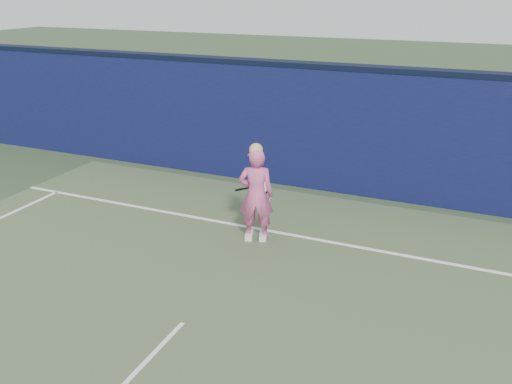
% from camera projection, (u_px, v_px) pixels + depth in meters
% --- Properties ---
extents(ground, '(80.00, 80.00, 0.00)m').
position_uv_depth(ground, '(137.00, 372.00, 6.06)').
color(ground, '#2F4027').
rests_on(ground, ground).
extents(backstop_wall, '(24.00, 0.40, 2.50)m').
position_uv_depth(backstop_wall, '(316.00, 129.00, 11.18)').
color(backstop_wall, '#0D0F3B').
rests_on(backstop_wall, ground).
extents(wall_cap, '(24.00, 0.42, 0.10)m').
position_uv_depth(wall_cap, '(319.00, 65.00, 10.71)').
color(wall_cap, black).
rests_on(wall_cap, backstop_wall).
extents(player, '(0.68, 0.55, 1.68)m').
position_uv_depth(player, '(256.00, 194.00, 8.93)').
color(player, '#D85490').
rests_on(player, ground).
extents(racket, '(0.63, 0.19, 0.34)m').
position_uv_depth(racket, '(259.00, 187.00, 9.32)').
color(racket, black).
rests_on(racket, ground).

